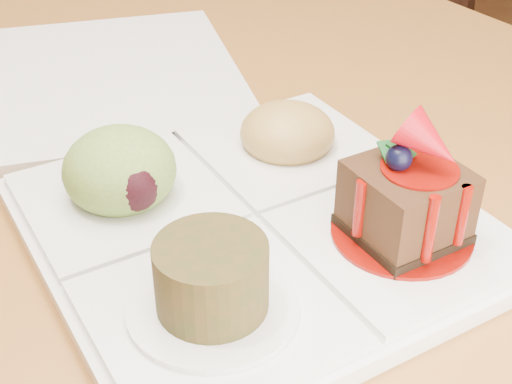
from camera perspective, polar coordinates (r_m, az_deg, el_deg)
chair_right at (r=1.64m, az=9.12°, el=13.59°), size 0.48×0.48×0.86m
sampler_plate at (r=0.47m, az=-0.49°, el=-1.19°), size 0.29×0.29×0.11m
second_plate at (r=0.70m, az=-13.83°, el=8.51°), size 0.37×0.37×0.01m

